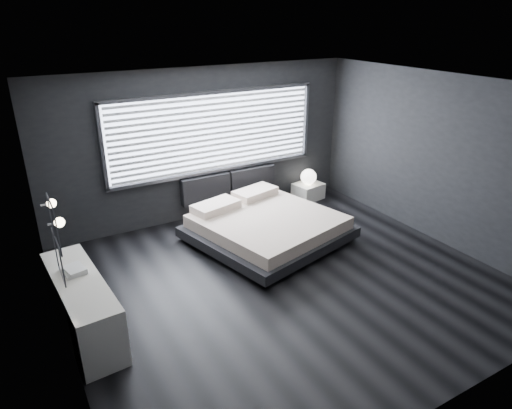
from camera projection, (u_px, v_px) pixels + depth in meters
room at (287, 192)px, 6.21m from camera, size 6.04×6.00×2.80m
window at (215, 133)px, 8.37m from camera, size 4.14×0.09×1.52m
headboard at (230, 184)px, 8.85m from camera, size 1.96×0.16×0.52m
sconce_near at (59, 222)px, 4.85m from camera, size 0.18×0.11×0.11m
sconce_far at (51, 203)px, 5.33m from camera, size 0.18×0.11×0.11m
wall_art_upper at (54, 224)px, 4.23m from camera, size 0.01×0.48×0.48m
wall_art_lower at (59, 257)px, 4.62m from camera, size 0.01×0.48×0.48m
bed at (266, 225)px, 7.84m from camera, size 2.77×2.69×0.60m
nightstand at (308, 191)px, 9.64m from camera, size 0.63×0.56×0.33m
orb_lamp at (308, 177)px, 9.48m from camera, size 0.33×0.33×0.33m
dresser at (83, 305)px, 5.55m from camera, size 0.65×1.87×0.74m
book_stack at (74, 270)px, 5.56m from camera, size 0.29×0.36×0.07m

